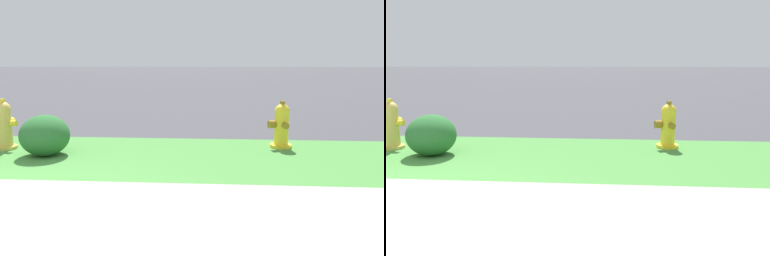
% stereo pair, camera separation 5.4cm
% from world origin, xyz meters
% --- Properties ---
extents(grass_verge, '(18.00, 2.33, 0.01)m').
position_xyz_m(grass_verge, '(0.00, 2.37, 0.00)').
color(grass_verge, '#47893D').
rests_on(grass_verge, ground).
extents(fire_hydrant_across_street, '(0.38, 0.36, 0.76)m').
position_xyz_m(fire_hydrant_across_street, '(-0.97, 2.63, 0.36)').
color(fire_hydrant_across_street, gold).
rests_on(fire_hydrant_across_street, ground).
extents(fire_hydrant_by_grass_verge, '(0.38, 0.40, 0.72)m').
position_xyz_m(fire_hydrant_by_grass_verge, '(3.17, 3.01, 0.34)').
color(fire_hydrant_by_grass_verge, yellow).
rests_on(fire_hydrant_by_grass_verge, ground).
extents(shrub_bush_mid_verge, '(0.68, 0.68, 0.58)m').
position_xyz_m(shrub_bush_mid_verge, '(-0.20, 2.30, 0.29)').
color(shrub_bush_mid_verge, '#28662D').
rests_on(shrub_bush_mid_verge, ground).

